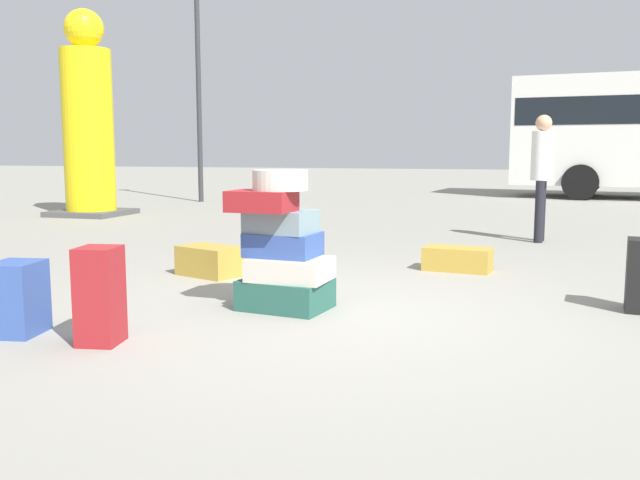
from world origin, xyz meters
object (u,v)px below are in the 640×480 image
suitcase_maroon_behind_tower (100,296)px  yellow_dummy_statue (88,125)px  person_bearded_onlooker (542,167)px  suitcase_black_foreground_near (638,275)px  suitcase_tan_upright_blue (458,259)px  lamp_post (197,29)px  suitcase_tan_white_trunk (210,261)px  suitcase_tower (282,249)px  suitcase_navy_left_side (17,298)px

suitcase_maroon_behind_tower → yellow_dummy_statue: 9.53m
person_bearded_onlooker → suitcase_black_foreground_near: bearing=16.6°
suitcase_tan_upright_blue → suitcase_maroon_behind_tower: suitcase_maroon_behind_tower is taller
lamp_post → suitcase_black_foreground_near: bearing=-48.5°
suitcase_tan_white_trunk → suitcase_maroon_behind_tower: suitcase_maroon_behind_tower is taller
suitcase_maroon_behind_tower → lamp_post: lamp_post is taller
suitcase_tower → suitcase_tan_white_trunk: size_ratio=1.78×
suitcase_navy_left_side → suitcase_tan_white_trunk: 2.45m
yellow_dummy_statue → suitcase_tan_white_trunk: bearing=-46.4°
suitcase_maroon_behind_tower → suitcase_navy_left_side: bearing=167.0°
suitcase_navy_left_side → lamp_post: (-4.21, 11.49, 3.86)m
suitcase_tower → suitcase_maroon_behind_tower: bearing=-122.3°
person_bearded_onlooker → lamp_post: size_ratio=0.28×
person_bearded_onlooker → lamp_post: (-7.80, 5.41, 3.07)m
suitcase_tower → suitcase_maroon_behind_tower: (-0.82, -1.29, -0.16)m
suitcase_black_foreground_near → suitcase_navy_left_side: suitcase_black_foreground_near is taller
suitcase_maroon_behind_tower → yellow_dummy_statue: yellow_dummy_statue is taller
suitcase_maroon_behind_tower → person_bearded_onlooker: (2.90, 6.12, 0.72)m
suitcase_navy_left_side → lamp_post: size_ratio=0.08×
suitcase_navy_left_side → person_bearded_onlooker: 7.11m
suitcase_tan_upright_blue → person_bearded_onlooker: bearing=79.1°
suitcase_maroon_behind_tower → yellow_dummy_statue: size_ratio=0.17×
suitcase_tower → suitcase_tan_upright_blue: 2.51m
suitcase_maroon_behind_tower → lamp_post: (-4.90, 11.53, 3.79)m
suitcase_black_foreground_near → suitcase_tan_white_trunk: size_ratio=0.92×
suitcase_tan_white_trunk → lamp_post: size_ratio=0.10×
suitcase_tower → suitcase_maroon_behind_tower: 1.54m
suitcase_black_foreground_near → person_bearded_onlooker: (-0.64, 4.13, 0.75)m
suitcase_black_foreground_near → yellow_dummy_statue: bearing=153.3°
suitcase_maroon_behind_tower → suitcase_tan_white_trunk: bearing=89.2°
lamp_post → suitcase_tan_white_trunk: bearing=-63.5°
suitcase_tower → suitcase_tan_upright_blue: suitcase_tower is taller
person_bearded_onlooker → suitcase_tan_upright_blue: bearing=-10.8°
suitcase_tan_upright_blue → lamp_post: 11.35m
suitcase_black_foreground_near → person_bearded_onlooker: 4.24m
lamp_post → yellow_dummy_statue: bearing=-97.3°
suitcase_tan_upright_blue → person_bearded_onlooker: (0.89, 2.65, 0.92)m
suitcase_tower → yellow_dummy_statue: 9.03m
suitcase_black_foreground_near → lamp_post: bearing=137.5°
suitcase_black_foreground_near → person_bearded_onlooker: bearing=104.8°
suitcase_black_foreground_near → suitcase_navy_left_side: size_ratio=1.14×
suitcase_tower → suitcase_black_foreground_near: bearing=14.4°
suitcase_tan_white_trunk → person_bearded_onlooker: person_bearded_onlooker is taller
suitcase_tower → suitcase_navy_left_side: bearing=-140.3°
suitcase_tan_white_trunk → suitcase_maroon_behind_tower: 2.51m
suitcase_black_foreground_near → suitcase_navy_left_side: 4.67m
suitcase_maroon_behind_tower → suitcase_black_foreground_near: bearing=19.7°
yellow_dummy_statue → suitcase_maroon_behind_tower: bearing=-55.1°
lamp_post → suitcase_tan_upright_blue: bearing=-49.4°
yellow_dummy_statue → suitcase_tower: bearing=-46.1°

